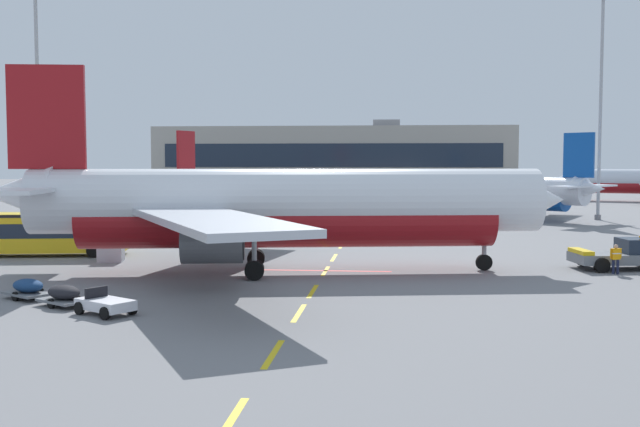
{
  "coord_description": "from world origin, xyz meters",
  "views": [
    {
      "loc": [
        22.16,
        -23.71,
        6.69
      ],
      "look_at": [
        17.6,
        22.48,
        3.46
      ],
      "focal_mm": 42.74,
      "sensor_mm": 36.0,
      "label": 1
    }
  ],
  "objects": [
    {
      "name": "terminal_satellite",
      "position": [
        8.21,
        150.12,
        7.15
      ],
      "size": [
        79.97,
        18.36,
        15.85
      ],
      "color": "#9E998E",
      "rests_on": "ground"
    },
    {
      "name": "airliner_far_right",
      "position": [
        -1.35,
        84.65,
        3.42
      ],
      "size": [
        28.4,
        29.42,
        10.55
      ],
      "color": "silver",
      "rests_on": "ground"
    },
    {
      "name": "ground_crew_worker",
      "position": [
        35.14,
        22.3,
        1.01
      ],
      "size": [
        0.69,
        0.39,
        1.77
      ],
      "color": "#191E38",
      "rests_on": "ground"
    },
    {
      "name": "apron_light_mast_far",
      "position": [
        45.02,
        64.72,
        15.86
      ],
      "size": [
        1.8,
        1.8,
        25.59
      ],
      "color": "slate",
      "rests_on": "ground"
    },
    {
      "name": "ground",
      "position": [
        40.0,
        40.0,
        0.0
      ],
      "size": [
        400.0,
        400.0,
        0.0
      ],
      "primitive_type": "plane",
      "color": "slate"
    },
    {
      "name": "airliner_foreground",
      "position": [
        15.28,
        21.02,
        3.95
      ],
      "size": [
        34.75,
        34.16,
        12.2
      ],
      "color": "white",
      "rests_on": "ground"
    },
    {
      "name": "pushback_tug",
      "position": [
        36.41,
        24.53,
        0.9
      ],
      "size": [
        6.36,
        3.89,
        2.08
      ],
      "color": "slate",
      "rests_on": "ground"
    },
    {
      "name": "baggage_train",
      "position": [
        7.09,
        9.53,
        0.52
      ],
      "size": [
        8.04,
        5.85,
        1.14
      ],
      "color": "silver",
      "rests_on": "ground"
    },
    {
      "name": "apron_shuttle_bus",
      "position": [
        -2.74,
        27.29,
        1.75
      ],
      "size": [
        12.31,
        4.68,
        3.0
      ],
      "color": "yellow",
      "rests_on": "ground"
    },
    {
      "name": "apron_paint_markings",
      "position": [
        18.0,
        37.82,
        0.0
      ],
      "size": [
        8.0,
        95.5,
        0.01
      ],
      "color": "yellow",
      "rests_on": "ground"
    },
    {
      "name": "uld_cargo_container",
      "position": [
        3.38,
        24.93,
        0.8
      ],
      "size": [
        1.88,
        1.85,
        1.6
      ],
      "color": "#B7BCC6",
      "rests_on": "ground"
    },
    {
      "name": "airliner_mid_left",
      "position": [
        33.67,
        66.29,
        3.12
      ],
      "size": [
        23.67,
        22.48,
        9.64
      ],
      "color": "silver",
      "rests_on": "ground"
    },
    {
      "name": "apron_light_mast_near",
      "position": [
        -12.86,
        48.54,
        14.88
      ],
      "size": [
        1.8,
        1.8,
        23.8
      ],
      "color": "slate",
      "rests_on": "ground"
    }
  ]
}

